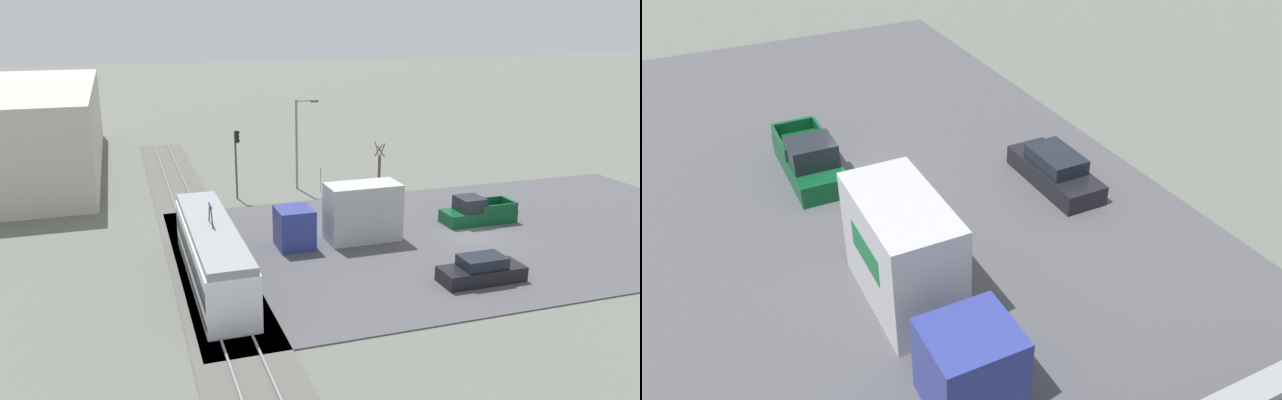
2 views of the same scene
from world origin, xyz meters
TOP-DOWN VIEW (x-y plane):
  - ground_plane at (0.00, 0.00)m, footprint 320.00×320.00m
  - road_surface at (0.00, 0.00)m, footprint 21.72×39.23m
  - rail_bed at (0.00, 17.88)m, footprint 73.99×4.40m
  - light_rail_tram at (-2.40, 17.88)m, footprint 13.28×2.62m
  - box_truck at (1.34, 8.66)m, footprint 2.41×8.12m
  - pickup_truck at (2.03, -1.45)m, footprint 2.03×5.22m
  - sedan_car_0 at (-6.96, 3.76)m, footprint 1.85×4.78m
  - traffic_light_pole at (13.35, 13.50)m, footprint 0.28×0.47m
  - street_tree at (13.37, 1.20)m, footprint 0.92×0.77m
  - street_lamp_near_crossing at (14.76, 7.94)m, footprint 0.36×1.95m
  - no_parking_sign at (13.38, 6.49)m, footprint 0.32×0.08m

SIDE VIEW (x-z plane):
  - ground_plane at x=0.00m, z-range 0.00..0.00m
  - road_surface at x=0.00m, z-range 0.00..0.08m
  - rail_bed at x=0.00m, z-range -0.06..0.16m
  - sedan_car_0 at x=-6.96m, z-range -0.05..1.42m
  - pickup_truck at x=2.03m, z-range -0.16..1.76m
  - no_parking_sign at x=13.38m, z-range 0.24..2.32m
  - light_rail_tram at x=-2.40m, z-range -0.53..3.90m
  - street_tree at x=13.37m, z-range -0.17..3.66m
  - box_truck at x=1.34m, z-range -0.07..3.69m
  - traffic_light_pole at x=13.35m, z-range 0.80..6.33m
  - street_lamp_near_crossing at x=14.76m, z-range 0.62..8.18m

